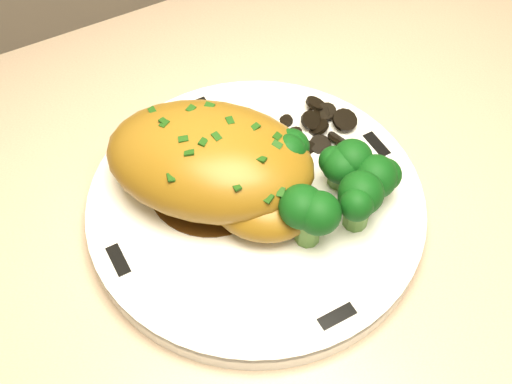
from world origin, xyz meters
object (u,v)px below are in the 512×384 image
chicken_breast (216,165)px  broccoli_florets (324,185)px  counter (302,361)px  plate (256,206)px

chicken_breast → broccoli_florets: 0.09m
counter → chicken_breast: (-0.10, 0.02, 0.47)m
chicken_breast → broccoli_florets: (0.07, -0.06, -0.01)m
counter → broccoli_florets: 0.47m
broccoli_florets → counter: bearing=45.4°
chicken_breast → broccoli_florets: size_ratio=1.71×
plate → broccoli_florets: size_ratio=2.36×
counter → plate: (-0.08, 0.00, 0.43)m
counter → chicken_breast: size_ratio=9.54×
counter → chicken_breast: counter is taller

